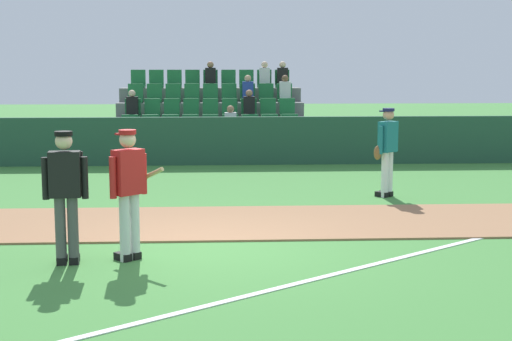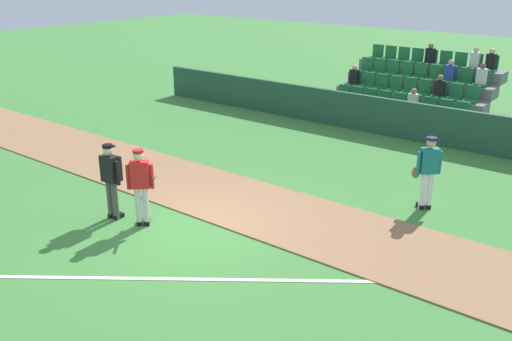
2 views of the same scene
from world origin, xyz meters
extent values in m
plane|color=#42843A|center=(0.00, 0.00, 0.00)|extent=(80.00, 80.00, 0.00)
cube|color=#9E704C|center=(0.00, 1.66, 0.01)|extent=(28.00, 2.71, 0.03)
cube|color=white|center=(3.00, -0.50, 0.01)|extent=(9.69, 7.24, 0.01)
cube|color=#234C38|center=(0.00, 9.07, 0.63)|extent=(20.00, 0.16, 1.26)
cube|color=slate|center=(0.00, 11.37, 0.15)|extent=(5.55, 3.80, 0.30)
cube|color=slate|center=(0.00, 10.10, 0.50)|extent=(5.45, 0.85, 0.40)
cube|color=#1E6B38|center=(-2.20, 10.00, 0.75)|extent=(0.44, 0.40, 0.08)
cube|color=#1E6B38|center=(-2.20, 10.22, 1.00)|extent=(0.44, 0.08, 0.50)
cube|color=#1E6B38|center=(-1.65, 10.00, 0.75)|extent=(0.44, 0.40, 0.08)
cube|color=#1E6B38|center=(-1.65, 10.22, 1.00)|extent=(0.44, 0.08, 0.50)
cube|color=#1E6B38|center=(-1.10, 10.00, 0.75)|extent=(0.44, 0.40, 0.08)
cube|color=#1E6B38|center=(-1.10, 10.22, 1.00)|extent=(0.44, 0.08, 0.50)
cube|color=#1E6B38|center=(-0.55, 10.00, 0.75)|extent=(0.44, 0.40, 0.08)
cube|color=#1E6B38|center=(-0.55, 10.22, 1.00)|extent=(0.44, 0.08, 0.50)
cube|color=#1E6B38|center=(0.00, 10.00, 0.75)|extent=(0.44, 0.40, 0.08)
cube|color=#1E6B38|center=(0.00, 10.22, 1.00)|extent=(0.44, 0.08, 0.50)
cube|color=#1E6B38|center=(0.55, 10.00, 0.75)|extent=(0.44, 0.40, 0.08)
cube|color=#1E6B38|center=(0.55, 10.22, 1.00)|extent=(0.44, 0.08, 0.50)
cube|color=silver|center=(0.55, 10.05, 1.05)|extent=(0.32, 0.22, 0.52)
sphere|color=#9E7051|center=(0.55, 10.05, 1.40)|extent=(0.20, 0.20, 0.20)
cube|color=#1E6B38|center=(1.10, 10.00, 0.75)|extent=(0.44, 0.40, 0.08)
cube|color=#1E6B38|center=(1.10, 10.22, 1.00)|extent=(0.44, 0.08, 0.50)
cube|color=#1E6B38|center=(1.65, 10.00, 0.75)|extent=(0.44, 0.40, 0.08)
cube|color=#1E6B38|center=(1.65, 10.22, 1.00)|extent=(0.44, 0.08, 0.50)
cube|color=#1E6B38|center=(2.20, 10.00, 0.75)|extent=(0.44, 0.40, 0.08)
cube|color=#1E6B38|center=(2.20, 10.22, 1.00)|extent=(0.44, 0.08, 0.50)
cube|color=slate|center=(0.00, 10.95, 0.90)|extent=(5.45, 0.85, 0.40)
cube|color=#1E6B38|center=(-2.20, 10.85, 1.15)|extent=(0.44, 0.40, 0.08)
cube|color=#1E6B38|center=(-2.20, 11.07, 1.40)|extent=(0.44, 0.08, 0.50)
cube|color=black|center=(-2.20, 10.90, 1.45)|extent=(0.32, 0.22, 0.52)
sphere|color=beige|center=(-2.20, 10.90, 1.80)|extent=(0.20, 0.20, 0.20)
cube|color=#1E6B38|center=(-1.65, 10.85, 1.15)|extent=(0.44, 0.40, 0.08)
cube|color=#1E6B38|center=(-1.65, 11.07, 1.40)|extent=(0.44, 0.08, 0.50)
cube|color=#1E6B38|center=(-1.10, 10.85, 1.15)|extent=(0.44, 0.40, 0.08)
cube|color=#1E6B38|center=(-1.10, 11.07, 1.40)|extent=(0.44, 0.08, 0.50)
cube|color=#1E6B38|center=(-0.55, 10.85, 1.15)|extent=(0.44, 0.40, 0.08)
cube|color=#1E6B38|center=(-0.55, 11.07, 1.40)|extent=(0.44, 0.08, 0.50)
cube|color=#1E6B38|center=(0.00, 10.85, 1.15)|extent=(0.44, 0.40, 0.08)
cube|color=#1E6B38|center=(0.00, 11.07, 1.40)|extent=(0.44, 0.08, 0.50)
cube|color=#1E6B38|center=(0.55, 10.85, 1.15)|extent=(0.44, 0.40, 0.08)
cube|color=#1E6B38|center=(0.55, 11.07, 1.40)|extent=(0.44, 0.08, 0.50)
cube|color=#1E6B38|center=(1.10, 10.85, 1.15)|extent=(0.44, 0.40, 0.08)
cube|color=#1E6B38|center=(1.10, 11.07, 1.40)|extent=(0.44, 0.08, 0.50)
cube|color=black|center=(1.10, 10.90, 1.45)|extent=(0.32, 0.22, 0.52)
sphere|color=#9E7051|center=(1.10, 10.90, 1.80)|extent=(0.20, 0.20, 0.20)
cube|color=#1E6B38|center=(1.65, 10.85, 1.15)|extent=(0.44, 0.40, 0.08)
cube|color=#1E6B38|center=(1.65, 11.07, 1.40)|extent=(0.44, 0.08, 0.50)
cube|color=#1E6B38|center=(2.20, 10.85, 1.15)|extent=(0.44, 0.40, 0.08)
cube|color=#1E6B38|center=(2.20, 11.07, 1.40)|extent=(0.44, 0.08, 0.50)
cube|color=slate|center=(0.00, 11.80, 1.30)|extent=(5.45, 0.85, 0.40)
cube|color=#1E6B38|center=(-2.20, 11.70, 1.55)|extent=(0.44, 0.40, 0.08)
cube|color=#1E6B38|center=(-2.20, 11.92, 1.80)|extent=(0.44, 0.08, 0.50)
cube|color=#1E6B38|center=(-1.65, 11.70, 1.55)|extent=(0.44, 0.40, 0.08)
cube|color=#1E6B38|center=(-1.65, 11.92, 1.80)|extent=(0.44, 0.08, 0.50)
cube|color=#1E6B38|center=(-1.10, 11.70, 1.55)|extent=(0.44, 0.40, 0.08)
cube|color=#1E6B38|center=(-1.10, 11.92, 1.80)|extent=(0.44, 0.08, 0.50)
cube|color=#1E6B38|center=(-0.55, 11.70, 1.55)|extent=(0.44, 0.40, 0.08)
cube|color=#1E6B38|center=(-0.55, 11.92, 1.80)|extent=(0.44, 0.08, 0.50)
cube|color=#1E6B38|center=(0.00, 11.70, 1.55)|extent=(0.44, 0.40, 0.08)
cube|color=#1E6B38|center=(0.00, 11.92, 1.80)|extent=(0.44, 0.08, 0.50)
cube|color=#1E6B38|center=(0.55, 11.70, 1.55)|extent=(0.44, 0.40, 0.08)
cube|color=#1E6B38|center=(0.55, 11.92, 1.80)|extent=(0.44, 0.08, 0.50)
cube|color=#1E6B38|center=(1.10, 11.70, 1.55)|extent=(0.44, 0.40, 0.08)
cube|color=#1E6B38|center=(1.10, 11.92, 1.80)|extent=(0.44, 0.08, 0.50)
cube|color=#263F99|center=(1.10, 11.75, 1.85)|extent=(0.32, 0.22, 0.52)
sphere|color=tan|center=(1.10, 11.75, 2.20)|extent=(0.20, 0.20, 0.20)
cube|color=#1E6B38|center=(1.65, 11.70, 1.55)|extent=(0.44, 0.40, 0.08)
cube|color=#1E6B38|center=(1.65, 11.92, 1.80)|extent=(0.44, 0.08, 0.50)
cube|color=#1E6B38|center=(2.20, 11.70, 1.55)|extent=(0.44, 0.40, 0.08)
cube|color=#1E6B38|center=(2.20, 11.92, 1.80)|extent=(0.44, 0.08, 0.50)
cube|color=silver|center=(2.20, 11.75, 1.85)|extent=(0.32, 0.22, 0.52)
sphere|color=brown|center=(2.20, 11.75, 2.20)|extent=(0.20, 0.20, 0.20)
cube|color=slate|center=(0.00, 12.65, 1.70)|extent=(5.45, 0.85, 0.40)
cube|color=#1E6B38|center=(-2.20, 12.55, 1.95)|extent=(0.44, 0.40, 0.08)
cube|color=#1E6B38|center=(-2.20, 12.77, 2.20)|extent=(0.44, 0.08, 0.50)
cube|color=#1E6B38|center=(-1.65, 12.55, 1.95)|extent=(0.44, 0.40, 0.08)
cube|color=#1E6B38|center=(-1.65, 12.77, 2.20)|extent=(0.44, 0.08, 0.50)
cube|color=#1E6B38|center=(-1.10, 12.55, 1.95)|extent=(0.44, 0.40, 0.08)
cube|color=#1E6B38|center=(-1.10, 12.77, 2.20)|extent=(0.44, 0.08, 0.50)
cube|color=#1E6B38|center=(-0.55, 12.55, 1.95)|extent=(0.44, 0.40, 0.08)
cube|color=#1E6B38|center=(-0.55, 12.77, 2.20)|extent=(0.44, 0.08, 0.50)
cube|color=#1E6B38|center=(0.00, 12.55, 1.95)|extent=(0.44, 0.40, 0.08)
cube|color=#1E6B38|center=(0.00, 12.77, 2.20)|extent=(0.44, 0.08, 0.50)
cube|color=black|center=(0.00, 12.60, 2.25)|extent=(0.32, 0.22, 0.52)
sphere|color=#9E7051|center=(0.00, 12.60, 2.60)|extent=(0.20, 0.20, 0.20)
cube|color=#1E6B38|center=(0.55, 12.55, 1.95)|extent=(0.44, 0.40, 0.08)
cube|color=#1E6B38|center=(0.55, 12.77, 2.20)|extent=(0.44, 0.08, 0.50)
cube|color=#1E6B38|center=(1.10, 12.55, 1.95)|extent=(0.44, 0.40, 0.08)
cube|color=#1E6B38|center=(1.10, 12.77, 2.20)|extent=(0.44, 0.08, 0.50)
cube|color=#1E6B38|center=(1.65, 12.55, 1.95)|extent=(0.44, 0.40, 0.08)
cube|color=#1E6B38|center=(1.65, 12.77, 2.20)|extent=(0.44, 0.08, 0.50)
cube|color=silver|center=(1.65, 12.60, 2.25)|extent=(0.32, 0.22, 0.52)
sphere|color=beige|center=(1.65, 12.60, 2.60)|extent=(0.20, 0.20, 0.20)
cube|color=#1E6B38|center=(2.20, 12.55, 1.95)|extent=(0.44, 0.40, 0.08)
cube|color=#1E6B38|center=(2.20, 12.77, 2.20)|extent=(0.44, 0.08, 0.50)
cube|color=black|center=(2.20, 12.60, 2.25)|extent=(0.32, 0.22, 0.52)
sphere|color=beige|center=(2.20, 12.60, 2.60)|extent=(0.20, 0.20, 0.20)
cylinder|color=silver|center=(-1.09, -0.73, 0.45)|extent=(0.14, 0.14, 0.90)
cylinder|color=silver|center=(-0.97, -0.62, 0.45)|extent=(0.14, 0.14, 0.90)
cube|color=black|center=(-1.13, -0.68, 0.05)|extent=(0.26, 0.27, 0.10)
cube|color=black|center=(-1.01, -0.57, 0.05)|extent=(0.26, 0.27, 0.10)
cube|color=red|center=(-1.03, -0.67, 1.20)|extent=(0.44, 0.43, 0.60)
cylinder|color=red|center=(-1.21, -0.84, 1.15)|extent=(0.09, 0.09, 0.55)
cylinder|color=red|center=(-0.85, -0.50, 1.15)|extent=(0.09, 0.09, 0.55)
sphere|color=beige|center=(-1.03, -0.67, 1.63)|extent=(0.22, 0.22, 0.22)
cylinder|color=#B21919|center=(-1.03, -0.67, 1.73)|extent=(0.23, 0.23, 0.06)
cube|color=#B21919|center=(-1.10, -0.60, 1.70)|extent=(0.21, 0.21, 0.02)
cylinder|color=tan|center=(-0.91, -0.43, 1.05)|extent=(0.72, 0.45, 0.41)
cylinder|color=#4C4C4C|center=(-1.91, -0.85, 0.45)|extent=(0.14, 0.14, 0.90)
cylinder|color=#4C4C4C|center=(-1.75, -0.84, 0.45)|extent=(0.14, 0.14, 0.90)
cube|color=black|center=(-1.91, -0.79, 0.05)|extent=(0.14, 0.27, 0.10)
cube|color=black|center=(-1.75, -0.78, 0.05)|extent=(0.14, 0.27, 0.10)
cube|color=black|center=(-1.83, -0.85, 1.20)|extent=(0.42, 0.25, 0.60)
cylinder|color=black|center=(-2.08, -0.86, 1.15)|extent=(0.09, 0.09, 0.55)
cylinder|color=black|center=(-1.58, -0.83, 1.15)|extent=(0.09, 0.09, 0.55)
sphere|color=beige|center=(-1.83, -0.85, 1.63)|extent=(0.22, 0.22, 0.22)
cylinder|color=black|center=(-1.83, -0.85, 1.73)|extent=(0.23, 0.23, 0.06)
cube|color=black|center=(-1.83, -0.75, 1.70)|extent=(0.19, 0.13, 0.02)
cube|color=black|center=(-1.84, -0.72, 1.20)|extent=(0.44, 0.11, 0.56)
cylinder|color=white|center=(3.47, 3.98, 0.45)|extent=(0.14, 0.14, 0.90)
cylinder|color=white|center=(3.58, 4.09, 0.45)|extent=(0.14, 0.14, 0.90)
cube|color=black|center=(3.43, 4.03, 0.05)|extent=(0.27, 0.27, 0.10)
cube|color=black|center=(3.54, 4.14, 0.05)|extent=(0.27, 0.27, 0.10)
cube|color=#197075|center=(3.53, 4.04, 1.20)|extent=(0.44, 0.44, 0.60)
cylinder|color=#197075|center=(3.35, 3.87, 1.15)|extent=(0.09, 0.09, 0.55)
cylinder|color=#197075|center=(3.71, 4.21, 1.15)|extent=(0.09, 0.09, 0.55)
sphere|color=tan|center=(3.53, 4.04, 1.63)|extent=(0.22, 0.22, 0.22)
cylinder|color=#191E4C|center=(3.53, 4.04, 1.73)|extent=(0.23, 0.23, 0.06)
cube|color=#191E4C|center=(3.46, 4.11, 1.70)|extent=(0.21, 0.21, 0.02)
ellipsoid|color=brown|center=(3.30, 3.89, 0.90)|extent=(0.23, 0.22, 0.28)
camera|label=1|loc=(0.12, -10.71, 2.61)|focal=53.38mm
camera|label=2|loc=(7.90, -8.03, 5.46)|focal=39.47mm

